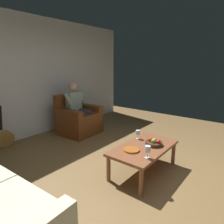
{
  "coord_description": "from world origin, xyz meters",
  "views": [
    {
      "loc": [
        2.53,
        1.15,
        1.65
      ],
      "look_at": [
        -0.38,
        -1.13,
        0.75
      ],
      "focal_mm": 31.99,
      "sensor_mm": 36.0,
      "label": 1
    }
  ],
  "objects": [
    {
      "name": "wall_back",
      "position": [
        0.0,
        -3.06,
        1.34
      ],
      "size": [
        5.76,
        0.06,
        2.68
      ],
      "primitive_type": "cube",
      "color": "silver",
      "rests_on": "ground"
    },
    {
      "name": "guitar",
      "position": [
        0.9,
        -2.86,
        0.21
      ],
      "size": [
        0.35,
        0.26,
        0.98
      ],
      "color": "#AA783A",
      "rests_on": "ground"
    },
    {
      "name": "fruit_bowl",
      "position": [
        -0.14,
        -0.12,
        0.46
      ],
      "size": [
        0.27,
        0.27,
        0.11
      ],
      "color": "#3B2819",
      "rests_on": "coffee_table"
    },
    {
      "name": "ground_plane",
      "position": [
        0.0,
        0.0,
        0.0
      ],
      "size": [
        7.28,
        7.28,
        0.0
      ],
      "primitive_type": "plane",
      "color": "brown"
    },
    {
      "name": "wine_glass_far",
      "position": [
        -0.21,
        -0.45,
        0.52
      ],
      "size": [
        0.07,
        0.07,
        0.15
      ],
      "color": "silver",
      "rests_on": "coffee_table"
    },
    {
      "name": "decorative_dish",
      "position": [
        0.25,
        -0.28,
        0.43
      ],
      "size": [
        0.23,
        0.23,
        0.02
      ],
      "primitive_type": "cylinder",
      "color": "#AC5B21",
      "rests_on": "coffee_table"
    },
    {
      "name": "wine_glass_near",
      "position": [
        0.32,
        0.01,
        0.54
      ],
      "size": [
        0.08,
        0.08,
        0.17
      ],
      "color": "silver",
      "rests_on": "coffee_table"
    },
    {
      "name": "person_seated",
      "position": [
        -0.59,
        -2.33,
        0.67
      ],
      "size": [
        0.64,
        0.6,
        1.23
      ],
      "rotation": [
        0.0,
        0.0,
        0.05
      ],
      "color": "#8FA69A",
      "rests_on": "ground"
    },
    {
      "name": "coffee_table",
      "position": [
        0.01,
        -0.2,
        0.37
      ],
      "size": [
        1.15,
        0.64,
        0.42
      ],
      "rotation": [
        0.0,
        0.0,
        -0.01
      ],
      "color": "brown",
      "rests_on": "ground"
    },
    {
      "name": "armchair",
      "position": [
        -0.59,
        -2.33,
        0.33
      ],
      "size": [
        0.88,
        0.83,
        0.94
      ],
      "rotation": [
        0.0,
        0.0,
        0.05
      ],
      "color": "#623215",
      "rests_on": "ground"
    }
  ]
}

